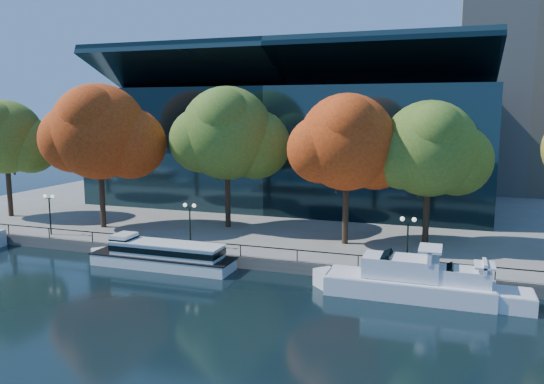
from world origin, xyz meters
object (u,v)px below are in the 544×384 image
(tour_boat, at_px, (159,254))
(tree_0, at_px, (6,139))
(lamp_0, at_px, (49,205))
(lamp_1, at_px, (190,215))
(lamp_2, at_px, (408,230))
(cruiser_near, at_px, (401,280))
(tree_2, at_px, (229,135))
(tree_4, at_px, (431,151))
(tree_3, at_px, (349,144))
(tree_1, at_px, (100,134))
(cruiser_far, at_px, (461,289))

(tour_boat, height_order, tree_0, tree_0)
(tree_0, bearing_deg, tour_boat, -20.49)
(lamp_0, xyz_separation_m, lamp_1, (15.49, 0.00, 0.00))
(tree_0, distance_m, lamp_1, 27.83)
(tour_boat, xyz_separation_m, lamp_2, (20.26, 3.34, 2.86))
(lamp_2, bearing_deg, cruiser_near, -90.60)
(tree_2, relative_size, tree_4, 1.12)
(tree_0, relative_size, tree_2, 0.91)
(tour_boat, xyz_separation_m, tree_2, (1.25, 12.26, 9.57))
(tree_3, bearing_deg, lamp_1, -155.94)
(lamp_0, bearing_deg, tree_1, 56.25)
(tree_1, height_order, tree_2, tree_1)
(tree_0, bearing_deg, tree_4, 1.96)
(lamp_0, distance_m, lamp_2, 34.50)
(cruiser_near, xyz_separation_m, tree_4, (1.24, 11.71, 8.50))
(cruiser_far, distance_m, tree_2, 28.22)
(tree_2, height_order, tree_3, tree_2)
(cruiser_far, xyz_separation_m, lamp_0, (-38.51, 4.21, 2.98))
(cruiser_near, relative_size, tree_2, 0.88)
(tree_2, relative_size, lamp_1, 3.65)
(tree_0, xyz_separation_m, tree_4, (46.67, 1.60, -0.38))
(tree_1, distance_m, lamp_2, 32.52)
(tree_0, distance_m, lamp_2, 46.28)
(tree_2, relative_size, lamp_0, 3.65)
(tree_2, bearing_deg, tree_3, -13.17)
(lamp_0, xyz_separation_m, lamp_2, (34.50, 0.00, 0.00))
(tree_4, relative_size, lamp_0, 3.27)
(tree_1, relative_size, tree_2, 1.02)
(tree_0, xyz_separation_m, lamp_0, (10.98, -6.08, -6.06))
(tree_2, distance_m, lamp_2, 22.05)
(tree_0, height_order, lamp_0, tree_0)
(tree_3, bearing_deg, cruiser_far, -45.46)
(tree_1, relative_size, tree_3, 1.09)
(tour_boat, xyz_separation_m, tree_1, (-11.21, 7.87, 9.72))
(cruiser_far, bearing_deg, lamp_1, 169.64)
(tree_3, height_order, lamp_0, tree_3)
(lamp_2, bearing_deg, lamp_0, 180.00)
(cruiser_far, bearing_deg, tree_4, 103.32)
(tree_4, xyz_separation_m, lamp_1, (-20.20, -7.68, -5.68))
(tree_0, distance_m, tree_3, 39.59)
(lamp_0, bearing_deg, lamp_2, 0.00)
(tree_0, bearing_deg, tree_3, -0.33)
(cruiser_near, relative_size, tree_1, 0.86)
(tree_4, xyz_separation_m, lamp_2, (-1.20, -7.68, -5.68))
(cruiser_near, relative_size, lamp_1, 3.22)
(tree_0, height_order, tree_2, tree_2)
(tree_1, xyz_separation_m, tree_3, (25.57, 1.32, -0.63))
(tree_1, height_order, lamp_1, tree_1)
(cruiser_near, height_order, tree_1, tree_1)
(tree_1, xyz_separation_m, lamp_0, (-3.03, -4.53, -6.86))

